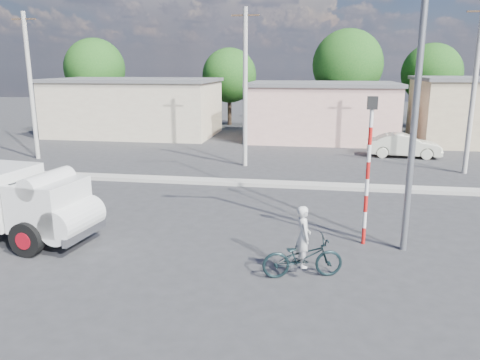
% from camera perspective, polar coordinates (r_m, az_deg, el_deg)
% --- Properties ---
extents(ground_plane, '(120.00, 120.00, 0.00)m').
position_cam_1_polar(ground_plane, '(13.26, 1.29, -9.28)').
color(ground_plane, '#2C2C2F').
rests_on(ground_plane, ground).
extents(median, '(40.00, 0.80, 0.16)m').
position_cam_1_polar(median, '(20.79, 4.39, -0.48)').
color(median, '#99968E').
rests_on(median, ground).
extents(truck, '(5.64, 2.71, 2.24)m').
position_cam_1_polar(truck, '(15.72, -26.44, -2.24)').
color(truck, black).
rests_on(truck, ground).
extents(bicycle, '(2.15, 1.21, 1.07)m').
position_cam_1_polar(bicycle, '(11.95, 7.63, -9.28)').
color(bicycle, black).
rests_on(bicycle, ground).
extents(cyclist, '(0.51, 0.65, 1.57)m').
position_cam_1_polar(cyclist, '(11.86, 7.67, -8.18)').
color(cyclist, silver).
rests_on(cyclist, ground).
extents(car_cream, '(4.16, 1.61, 1.35)m').
position_cam_1_polar(car_cream, '(28.80, 19.35, 4.00)').
color(car_cream, beige).
rests_on(car_cream, ground).
extents(traffic_pole, '(0.28, 0.18, 4.36)m').
position_cam_1_polar(traffic_pole, '(13.91, 15.42, 2.52)').
color(traffic_pole, red).
rests_on(traffic_pole, ground).
extents(streetlight, '(2.34, 0.22, 9.00)m').
position_cam_1_polar(streetlight, '(13.50, 20.25, 11.99)').
color(streetlight, slate).
rests_on(streetlight, ground).
extents(building_row, '(37.80, 7.30, 4.44)m').
position_cam_1_polar(building_row, '(34.22, 8.40, 8.53)').
color(building_row, '#BFAC90').
rests_on(building_row, ground).
extents(tree_row, '(43.62, 7.43, 8.42)m').
position_cam_1_polar(tree_row, '(40.58, 12.59, 13.21)').
color(tree_row, '#38281E').
rests_on(tree_row, ground).
extents(utility_poles, '(35.40, 0.24, 8.00)m').
position_cam_1_polar(utility_poles, '(24.15, 13.27, 10.78)').
color(utility_poles, '#99968E').
rests_on(utility_poles, ground).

